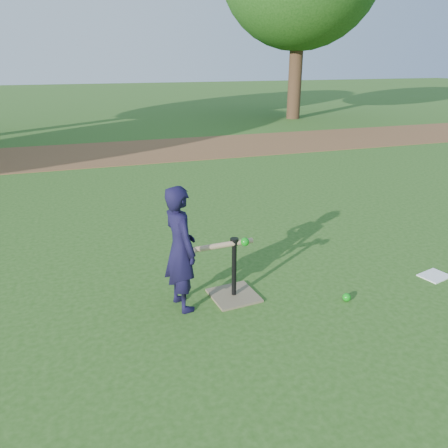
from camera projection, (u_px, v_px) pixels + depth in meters
name	position (u px, v px, depth m)	size (l,w,h in m)	color
ground	(261.00, 294.00, 4.30)	(80.00, 80.00, 0.00)	#285116
dirt_strip	(143.00, 151.00, 10.94)	(24.00, 3.00, 0.01)	brown
child	(180.00, 249.00, 3.90)	(0.43, 0.28, 1.17)	black
wiffle_ball_ground	(347.00, 297.00, 4.17)	(0.08, 0.08, 0.08)	#0D9012
clipboard	(434.00, 276.00, 4.66)	(0.30, 0.23, 0.01)	white
batting_tee	(234.00, 286.00, 4.23)	(0.47, 0.47, 0.61)	#78684C
swing_action	(224.00, 245.00, 4.00)	(0.63, 0.12, 0.09)	tan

